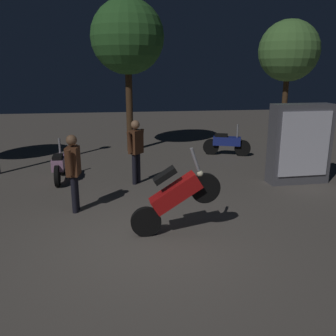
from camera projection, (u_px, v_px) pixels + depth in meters
name	position (u px, v px, depth m)	size (l,w,h in m)	color
ground_plane	(149.00, 245.00, 6.43)	(40.00, 40.00, 0.00)	#605951
motorcycle_red_foreground	(175.00, 196.00, 6.67)	(1.66, 0.33, 1.63)	black
motorcycle_pink_parked_left	(59.00, 165.00, 9.99)	(0.32, 1.66, 1.11)	black
motorcycle_blue_parked_right	(227.00, 143.00, 12.87)	(1.60, 0.66, 1.11)	black
person_rider_beside	(136.00, 146.00, 9.57)	(0.51, 0.55, 1.70)	black
person_bystander_far	(73.00, 167.00, 7.67)	(0.29, 0.67, 1.67)	black
tree_left_bg	(127.00, 38.00, 12.66)	(2.55, 2.55, 5.30)	#4C331E
tree_center_bg	(289.00, 51.00, 15.85)	(2.61, 2.61, 5.00)	#4C331E
kiosk_billboard	(300.00, 144.00, 9.65)	(1.62, 0.60, 2.10)	#595960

